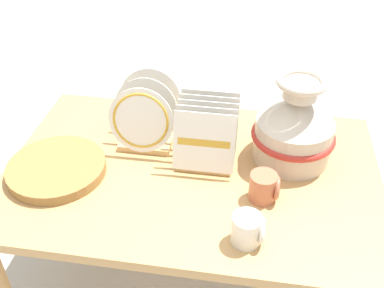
# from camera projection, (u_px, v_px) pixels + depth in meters

# --- Properties ---
(display_table) EXTENTS (1.27, 0.83, 0.69)m
(display_table) POSITION_uv_depth(u_px,v_px,m) (192.00, 187.00, 1.58)
(display_table) COLOR tan
(display_table) RESTS_ON ground_plane
(ceramic_vase) EXTENTS (0.29, 0.29, 0.31)m
(ceramic_vase) POSITION_uv_depth(u_px,v_px,m) (294.00, 127.00, 1.51)
(ceramic_vase) COLOR beige
(ceramic_vase) RESTS_ON display_table
(dish_rack_round_plates) EXTENTS (0.23, 0.21, 0.25)m
(dish_rack_round_plates) POSITION_uv_depth(u_px,v_px,m) (146.00, 121.00, 1.60)
(dish_rack_round_plates) COLOR tan
(dish_rack_round_plates) RESTS_ON display_table
(dish_rack_square_plates) EXTENTS (0.20, 0.20, 0.22)m
(dish_rack_square_plates) POSITION_uv_depth(u_px,v_px,m) (206.00, 139.00, 1.53)
(dish_rack_square_plates) COLOR tan
(dish_rack_square_plates) RESTS_ON display_table
(wicker_charger_stack) EXTENTS (0.33, 0.33, 0.04)m
(wicker_charger_stack) POSITION_uv_depth(u_px,v_px,m) (57.00, 168.00, 1.51)
(wicker_charger_stack) COLOR olive
(wicker_charger_stack) RESTS_ON display_table
(mug_cream_glaze) EXTENTS (0.09, 0.09, 0.09)m
(mug_cream_glaze) POSITION_uv_depth(u_px,v_px,m) (248.00, 229.00, 1.25)
(mug_cream_glaze) COLOR silver
(mug_cream_glaze) RESTS_ON display_table
(mug_terracotta_glaze) EXTENTS (0.09, 0.09, 0.09)m
(mug_terracotta_glaze) POSITION_uv_depth(u_px,v_px,m) (264.00, 187.00, 1.39)
(mug_terracotta_glaze) COLOR #B76647
(mug_terracotta_glaze) RESTS_ON display_table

